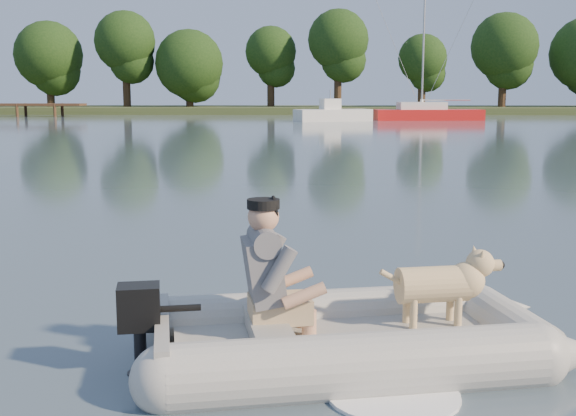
{
  "coord_description": "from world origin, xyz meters",
  "views": [
    {
      "loc": [
        0.58,
        -5.77,
        2.01
      ],
      "look_at": [
        0.42,
        2.01,
        0.75
      ],
      "focal_mm": 45.0,
      "sensor_mm": 36.0,
      "label": 1
    }
  ],
  "objects_px": {
    "dinghy": "(356,287)",
    "sailboat": "(427,114)",
    "man": "(266,266)",
    "motorboat": "(333,106)",
    "dog": "(433,291)"
  },
  "relations": [
    {
      "from": "dinghy",
      "to": "sailboat",
      "type": "relative_size",
      "value": 0.44
    },
    {
      "from": "man",
      "to": "motorboat",
      "type": "relative_size",
      "value": 0.2
    },
    {
      "from": "man",
      "to": "sailboat",
      "type": "bearing_deg",
      "value": 68.09
    },
    {
      "from": "dinghy",
      "to": "motorboat",
      "type": "xyz_separation_m",
      "value": [
        1.6,
        43.82,
        0.44
      ]
    },
    {
      "from": "dinghy",
      "to": "dog",
      "type": "distance_m",
      "value": 0.63
    },
    {
      "from": "dinghy",
      "to": "man",
      "type": "distance_m",
      "value": 0.7
    },
    {
      "from": "man",
      "to": "dog",
      "type": "relative_size",
      "value": 1.16
    },
    {
      "from": "man",
      "to": "motorboat",
      "type": "height_order",
      "value": "motorboat"
    },
    {
      "from": "motorboat",
      "to": "man",
      "type": "bearing_deg",
      "value": -112.94
    },
    {
      "from": "man",
      "to": "motorboat",
      "type": "bearing_deg",
      "value": 76.14
    },
    {
      "from": "dinghy",
      "to": "motorboat",
      "type": "height_order",
      "value": "motorboat"
    },
    {
      "from": "dog",
      "to": "motorboat",
      "type": "distance_m",
      "value": 43.66
    },
    {
      "from": "motorboat",
      "to": "sailboat",
      "type": "xyz_separation_m",
      "value": [
        6.68,
        2.09,
        -0.56
      ]
    },
    {
      "from": "dinghy",
      "to": "man",
      "type": "xyz_separation_m",
      "value": [
        -0.67,
        -0.08,
        0.18
      ]
    },
    {
      "from": "dog",
      "to": "sailboat",
      "type": "distance_m",
      "value": 46.38
    }
  ]
}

